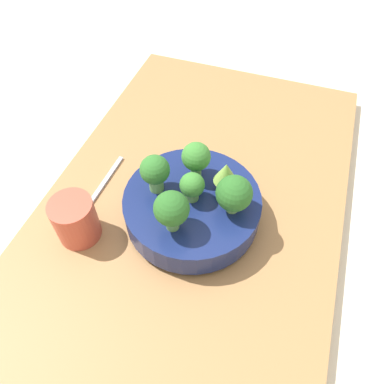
{
  "coord_description": "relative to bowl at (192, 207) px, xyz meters",
  "views": [
    {
      "loc": [
        0.43,
        0.16,
        0.7
      ],
      "look_at": [
        0.0,
        0.01,
        0.13
      ],
      "focal_mm": 35.0,
      "sensor_mm": 36.0,
      "label": 1
    }
  ],
  "objects": [
    {
      "name": "romanesco_piece_far",
      "position": [
        -0.04,
        0.05,
        0.08
      ],
      "size": [
        0.05,
        0.05,
        0.07
      ],
      "color": "#7AB256",
      "rests_on": "bowl"
    },
    {
      "name": "broccoli_floret_left",
      "position": [
        -0.06,
        -0.01,
        0.08
      ],
      "size": [
        0.06,
        0.06,
        0.08
      ],
      "color": "#6BA34C",
      "rests_on": "bowl"
    },
    {
      "name": "broccoli_floret_right",
      "position": [
        0.08,
        -0.02,
        0.09
      ],
      "size": [
        0.07,
        0.07,
        0.09
      ],
      "color": "#609347",
      "rests_on": "bowl"
    },
    {
      "name": "fork",
      "position": [
        -0.03,
        -0.22,
        -0.04
      ],
      "size": [
        0.17,
        0.02,
        0.01
      ],
      "color": "#B2B2B7",
      "rests_on": "table"
    },
    {
      "name": "broccoli_floret_back",
      "position": [
        -0.01,
        0.08,
        0.08
      ],
      "size": [
        0.07,
        0.07,
        0.08
      ],
      "color": "#7AB256",
      "rests_on": "bowl"
    },
    {
      "name": "bowl",
      "position": [
        0.0,
        0.0,
        0.0
      ],
      "size": [
        0.28,
        0.28,
        0.07
      ],
      "color": "navy",
      "rests_on": "table"
    },
    {
      "name": "ground_plane",
      "position": [
        -0.0,
        -0.01,
        -0.08
      ],
      "size": [
        6.0,
        6.0,
        0.0
      ],
      "primitive_type": "plane",
      "color": "beige"
    },
    {
      "name": "broccoli_floret_center",
      "position": [
        0.0,
        0.0,
        0.07
      ],
      "size": [
        0.05,
        0.05,
        0.07
      ],
      "color": "#609347",
      "rests_on": "bowl"
    },
    {
      "name": "broccoli_floret_front",
      "position": [
        0.0,
        -0.08,
        0.08
      ],
      "size": [
        0.06,
        0.06,
        0.09
      ],
      "color": "#6BA34C",
      "rests_on": "bowl"
    },
    {
      "name": "table",
      "position": [
        -0.0,
        -0.01,
        -0.06
      ],
      "size": [
        1.13,
        0.64,
        0.04
      ],
      "color": "#9E7042",
      "rests_on": "ground_plane"
    },
    {
      "name": "cup",
      "position": [
        0.11,
        -0.21,
        0.01
      ],
      "size": [
        0.09,
        0.09,
        0.1
      ],
      "color": "#C64C38",
      "rests_on": "table"
    }
  ]
}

